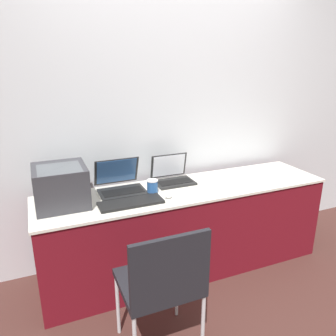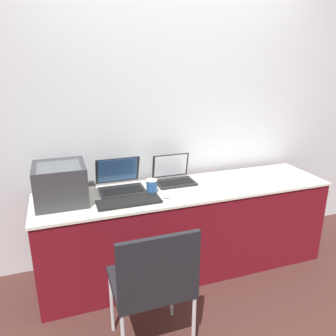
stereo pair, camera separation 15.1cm
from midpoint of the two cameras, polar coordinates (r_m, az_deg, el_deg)
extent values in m
plane|color=#472823|center=(2.81, 4.07, -19.73)|extent=(14.00, 14.00, 0.00)
cube|color=silver|center=(2.89, -1.60, 9.66)|extent=(8.00, 0.05, 2.60)
cube|color=maroon|center=(2.83, 1.60, -10.68)|extent=(2.38, 0.57, 0.72)
cube|color=silver|center=(2.67, 1.67, -3.67)|extent=(2.40, 0.59, 0.02)
cube|color=#333338|center=(2.45, -19.87, -2.98)|extent=(0.36, 0.37, 0.29)
cube|color=#51565B|center=(2.38, -20.11, -0.64)|extent=(0.29, 0.28, 0.05)
cube|color=black|center=(2.59, -9.58, -4.20)|extent=(0.36, 0.24, 0.02)
cube|color=black|center=(2.57, -9.52, -4.08)|extent=(0.32, 0.13, 0.00)
cube|color=black|center=(2.70, -10.55, -0.57)|extent=(0.36, 0.09, 0.23)
cube|color=#2D5184|center=(2.69, -10.51, -0.56)|extent=(0.32, 0.08, 0.20)
cube|color=black|center=(2.75, -0.40, -2.56)|extent=(0.32, 0.21, 0.02)
cube|color=black|center=(2.74, -0.32, -2.42)|extent=(0.28, 0.12, 0.00)
cube|color=black|center=(2.83, -1.42, 0.44)|extent=(0.32, 0.05, 0.21)
cube|color=silver|center=(2.82, -1.36, 0.42)|extent=(0.29, 0.04, 0.19)
cube|color=black|center=(2.39, -8.27, -6.02)|extent=(0.46, 0.17, 0.02)
cylinder|color=#285699|center=(2.54, -4.45, -3.40)|extent=(0.08, 0.08, 0.11)
cylinder|color=white|center=(2.52, -4.48, -2.20)|extent=(0.09, 0.09, 0.01)
ellipsoid|color=silver|center=(2.46, -1.70, -4.93)|extent=(0.06, 0.05, 0.03)
cube|color=black|center=(2.07, -3.96, -19.22)|extent=(0.46, 0.42, 0.04)
cube|color=black|center=(1.80, -2.02, -17.31)|extent=(0.46, 0.03, 0.39)
cylinder|color=silver|center=(2.33, -10.74, -22.34)|extent=(0.02, 0.02, 0.45)
cylinder|color=silver|center=(2.42, -0.38, -20.19)|extent=(0.02, 0.02, 0.45)
cylinder|color=silver|center=(2.16, 3.88, -25.92)|extent=(0.02, 0.02, 0.45)
camera|label=1|loc=(0.08, -91.68, -0.55)|focal=35.00mm
camera|label=2|loc=(0.08, 88.32, 0.55)|focal=35.00mm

